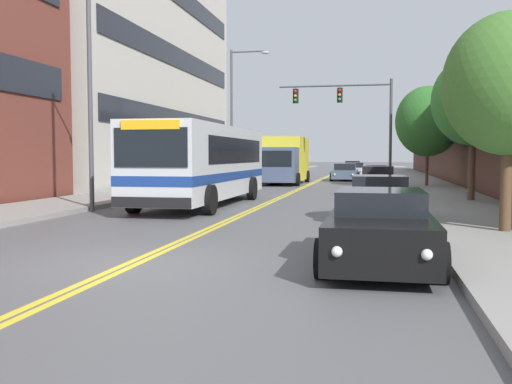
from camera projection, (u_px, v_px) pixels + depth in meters
name	position (u px, v px, depth m)	size (l,w,h in m)	color
ground_plane	(321.00, 179.00, 46.43)	(240.00, 240.00, 0.00)	#565659
sidewalk_left	(234.00, 178.00, 47.92)	(3.67, 106.00, 0.16)	gray
sidewalk_right	(414.00, 179.00, 44.93)	(3.67, 106.00, 0.16)	gray
centre_line	(321.00, 179.00, 46.43)	(0.34, 106.00, 0.01)	yellow
storefront_row_right	(497.00, 133.00, 43.47)	(9.10, 68.00, 7.26)	brown
city_bus	(204.00, 161.00, 22.39)	(2.95, 10.74, 3.05)	silver
car_white_parked_left_near	(252.00, 175.00, 40.60)	(2.09, 4.66, 1.22)	white
car_dark_grey_parked_left_mid	(227.00, 178.00, 34.14)	(2.14, 4.80, 1.28)	#38383D
car_black_parked_right_foreground	(380.00, 229.00, 10.16)	(2.02, 4.55, 1.33)	black
car_charcoal_parked_right_mid	(376.00, 172.00, 46.88)	(2.19, 4.81, 1.17)	#232328
car_beige_parked_right_far	(380.00, 202.00, 16.11)	(2.00, 4.19, 1.38)	#BCAD89
car_red_parked_right_end	(378.00, 180.00, 30.65)	(2.14, 4.14, 1.38)	maroon
car_slate_blue_moving_lead	(345.00, 173.00, 44.14)	(2.13, 4.81, 1.32)	#475675
car_silver_moving_second	(355.00, 169.00, 55.04)	(2.19, 4.63, 1.27)	#B7B7BC
car_navy_moving_third	(353.00, 167.00, 63.88)	(2.11, 4.54, 1.33)	#19234C
box_truck	(285.00, 160.00, 39.17)	(2.82, 7.59, 3.20)	#475675
traffic_signal_mast	(352.00, 110.00, 35.98)	(7.13, 0.38, 6.71)	#47474C
street_lamp_left_near	(95.00, 57.00, 19.32)	(1.87, 0.28, 9.11)	#47474C
street_lamp_left_far	(237.00, 105.00, 38.50)	(2.67, 0.28, 9.03)	#47474C
street_tree_right_near	(509.00, 84.00, 13.29)	(3.04, 3.04, 5.13)	brown
street_tree_right_mid	(473.00, 101.00, 22.64)	(3.26, 3.26, 5.76)	brown
street_tree_right_far	(428.00, 121.00, 33.71)	(3.79, 3.79, 5.89)	brown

